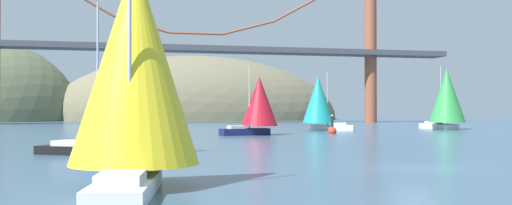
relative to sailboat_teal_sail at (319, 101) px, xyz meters
name	(u,v)px	position (x,y,z in m)	size (l,w,h in m)	color
ground_plane	(414,168)	(-12.31, -49.81, -4.25)	(360.00, 360.00, 0.00)	#385670
headland_center	(197,120)	(-7.31, 85.19, -4.25)	(83.68, 44.00, 37.01)	#6B664C
suspension_bridge	(196,42)	(-12.31, 45.19, 13.49)	(117.96, 6.00, 39.29)	brown
sailboat_teal_sail	(319,101)	(0.00, 0.00, 0.00)	(7.80, 5.80, 8.52)	white
sailboat_blue_spinnaker	(116,83)	(-27.66, -38.15, 0.55)	(8.29, 6.66, 10.26)	black
sailboat_crimson_sail	(258,103)	(-11.68, -11.57, -0.46)	(7.57, 5.23, 8.17)	#191E4C
sailboat_green_sail	(446,97)	(20.20, -0.37, 0.60)	(5.39, 9.21, 9.69)	white
sailboat_yellow_sail	(135,66)	(-26.62, -54.01, 0.54)	(5.75, 8.47, 9.95)	white
channel_buoy	(332,131)	(-1.70, -9.87, -3.88)	(1.10, 1.10, 2.64)	red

